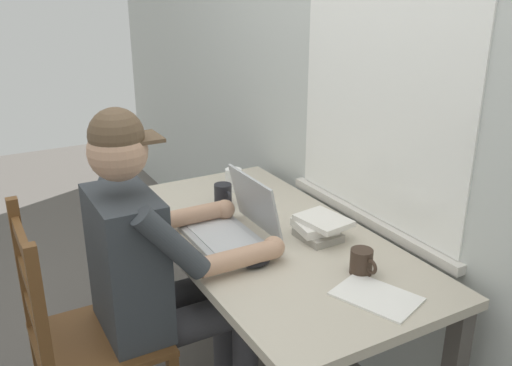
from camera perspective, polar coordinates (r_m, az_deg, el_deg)
back_wall at (r=2.20m, az=11.59°, el=11.38°), size 6.00×0.08×2.60m
desk at (r=2.17m, az=1.18°, el=-7.46°), size 1.45×0.73×0.70m
seated_person at (r=1.98m, az=-10.03°, el=-8.14°), size 0.50×0.60×1.26m
wooden_chair at (r=2.04m, az=-17.34°, el=-15.26°), size 0.42×0.42×0.95m
laptop at (r=2.10m, az=-2.16°, el=-4.12°), size 0.33×0.28×0.23m
computer_mouse at (r=1.90m, az=0.09°, el=-8.11°), size 0.06×0.10×0.03m
coffee_mug_white at (r=2.55m, az=-2.29°, el=0.35°), size 0.11×0.08×0.10m
coffee_mug_dark at (r=2.39m, az=-3.39°, el=-1.20°), size 0.11×0.08×0.09m
coffee_mug_spare at (r=1.88m, az=10.83°, el=-7.96°), size 0.11×0.08×0.09m
book_stack_main at (r=2.10m, az=6.46°, el=-4.54°), size 0.21×0.19×0.08m
paper_pile_near_laptop at (r=1.78m, az=12.27°, el=-11.32°), size 0.29×0.25×0.01m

